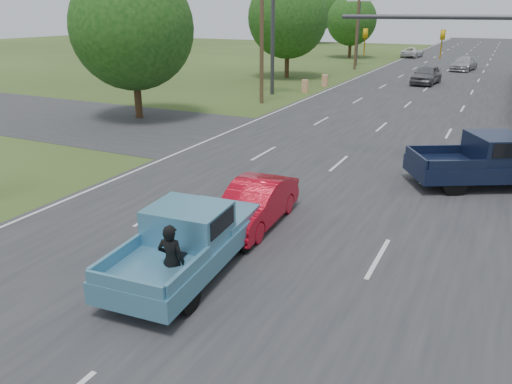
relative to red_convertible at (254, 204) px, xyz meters
The scene contains 21 objects.
main_road 31.45m from the red_convertible, 89.32° to the left, with size 15.00×180.00×0.02m, color #2D2D30.
cross_road 9.47m from the red_convertible, 87.72° to the left, with size 120.00×10.00×0.02m, color #2D2D30.
utility_pole_5 21.97m from the red_convertible, 115.15° to the left, with size 2.00×0.28×10.00m.
utility_pole_6 44.63m from the red_convertible, 101.86° to the left, with size 2.00×0.28×10.00m.
tree_0 18.37m from the red_convertible, 139.98° to the left, with size 7.14×7.14×8.84m.
tree_1 36.25m from the red_convertible, 111.43° to the left, with size 7.56×7.56×9.36m.
tree_2 59.23m from the red_convertible, 103.53° to the left, with size 6.72×6.72×8.32m.
tree_4 86.23m from the red_convertible, 129.43° to the left, with size 9.24×9.24×11.44m.
tree_6 91.56m from the red_convertible, 108.92° to the left, with size 8.82×8.82×10.92m.
barrel_2 26.71m from the red_convertible, 107.71° to the left, with size 0.56×0.56×1.00m, color orange.
barrel_3 30.46m from the red_convertible, 104.88° to the left, with size 0.56×0.56×1.00m, color orange.
pole_sign_left_far 48.94m from the red_convertible, 102.05° to the left, with size 3.00×0.35×9.20m.
signal_mast 11.25m from the red_convertible, 53.70° to the left, with size 9.12×0.40×7.00m.
red_convertible is the anchor object (origin of this frame).
motorcycle 4.66m from the red_convertible, 87.18° to the right, with size 0.76×2.13×1.08m.
rider 4.61m from the red_convertible, 87.26° to the right, with size 0.64×0.42×1.75m, color black.
blue_pickup 3.27m from the red_convertible, 93.21° to the right, with size 2.44×5.40×1.74m.
navy_pickup 9.71m from the red_convertible, 48.69° to the left, with size 6.23×4.86×1.95m.
distant_car_grey 34.64m from the red_convertible, 90.21° to the left, with size 1.95×4.84×1.65m, color #5E5E64.
distant_car_silver 47.65m from the red_convertible, 87.74° to the left, with size 2.06×5.06×1.47m, color #B0AFB4.
distant_car_white 62.20m from the red_convertible, 95.63° to the left, with size 2.24×4.85×1.35m, color silver.
Camera 1 is at (5.95, -4.10, 6.25)m, focal length 35.00 mm.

